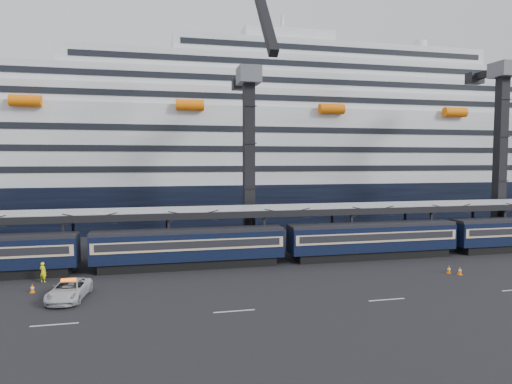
{
  "coord_description": "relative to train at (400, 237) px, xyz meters",
  "views": [
    {
      "loc": [
        -31.64,
        -35.47,
        10.8
      ],
      "look_at": [
        -21.18,
        10.0,
        7.53
      ],
      "focal_mm": 32.0,
      "sensor_mm": 36.0,
      "label": 1
    }
  ],
  "objects": [
    {
      "name": "ground",
      "position": [
        4.65,
        -10.0,
        -2.2
      ],
      "size": [
        260.0,
        260.0,
        0.0
      ],
      "primitive_type": "plane",
      "color": "black",
      "rests_on": "ground"
    },
    {
      "name": "train",
      "position": [
        0.0,
        0.0,
        0.0
      ],
      "size": [
        133.05,
        3.0,
        4.05
      ],
      "color": "black",
      "rests_on": "ground"
    },
    {
      "name": "canopy",
      "position": [
        4.65,
        4.0,
        3.05
      ],
      "size": [
        130.0,
        6.25,
        5.53
      ],
      "color": "gray",
      "rests_on": "ground"
    },
    {
      "name": "cruise_ship",
      "position": [
        3.57,
        35.99,
        10.14
      ],
      "size": [
        214.09,
        28.84,
        34.0
      ],
      "color": "black",
      "rests_on": "ground"
    },
    {
      "name": "crane_dark_near",
      "position": [
        -15.35,
        8.59,
        9.73
      ],
      "size": [
        4.5,
        17.75,
        35.08
      ],
      "color": "#4C4E53",
      "rests_on": "ground"
    },
    {
      "name": "crane_dark_mid",
      "position": [
        19.65,
        7.59,
        11.16
      ],
      "size": [
        4.5,
        18.24,
        39.64
      ],
      "color": "#4C4E53",
      "rests_on": "ground"
    },
    {
      "name": "pickup_truck",
      "position": [
        -33.36,
        -8.42,
        -1.46
      ],
      "size": [
        3.12,
        5.62,
        1.49
      ],
      "primitive_type": "imported",
      "rotation": [
        0.0,
        0.0,
        -0.13
      ],
      "color": "silver",
      "rests_on": "ground"
    },
    {
      "name": "worker",
      "position": [
        -36.48,
        -2.5,
        -1.3
      ],
      "size": [
        0.78,
        0.69,
        1.79
      ],
      "primitive_type": "imported",
      "rotation": [
        0.0,
        0.0,
        2.63
      ],
      "color": "#FEFF0D",
      "rests_on": "ground"
    },
    {
      "name": "traffic_cone_b",
      "position": [
        -36.6,
        -5.78,
        -1.82
      ],
      "size": [
        0.38,
        0.38,
        0.77
      ],
      "color": "orange",
      "rests_on": "ground"
    },
    {
      "name": "traffic_cone_c",
      "position": [
        0.62,
        -7.77,
        -1.81
      ],
      "size": [
        0.4,
        0.4,
        0.79
      ],
      "color": "orange",
      "rests_on": "ground"
    },
    {
      "name": "traffic_cone_d",
      "position": [
        1.27,
        -8.5,
        -1.81
      ],
      "size": [
        0.4,
        0.4,
        0.79
      ],
      "color": "orange",
      "rests_on": "ground"
    }
  ]
}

